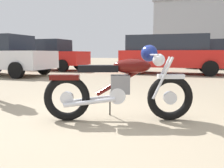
# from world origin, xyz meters

# --- Properties ---
(ground_plane) EXTENTS (80.00, 80.00, 0.00)m
(ground_plane) POSITION_xyz_m (0.00, 0.00, 0.00)
(ground_plane) COLOR gray
(vintage_motorcycle) EXTENTS (2.00, 0.95, 1.07)m
(vintage_motorcycle) POSITION_xyz_m (0.34, 0.21, 0.49)
(vintage_motorcycle) COLOR black
(vintage_motorcycle) RESTS_ON ground_plane
(blue_hatchback_right) EXTENTS (4.25, 2.02, 1.67)m
(blue_hatchback_right) POSITION_xyz_m (-6.05, 8.26, 0.84)
(blue_hatchback_right) COLOR black
(blue_hatchback_right) RESTS_ON ground_plane
(pale_sedan_back) EXTENTS (4.89, 2.44, 1.74)m
(pale_sedan_back) POSITION_xyz_m (3.22, 12.10, 0.94)
(pale_sedan_back) COLOR black
(pale_sedan_back) RESTS_ON ground_plane
(dark_sedan_left) EXTENTS (4.74, 2.06, 1.74)m
(dark_sedan_left) POSITION_xyz_m (0.49, 8.00, 0.94)
(dark_sedan_left) COLOR black
(dark_sedan_left) RESTS_ON ground_plane
(white_estate_far) EXTENTS (4.22, 1.95, 1.67)m
(white_estate_far) POSITION_xyz_m (-6.12, 4.95, 0.84)
(white_estate_far) COLOR black
(white_estate_far) RESTS_ON ground_plane
(industrial_building) EXTENTS (15.88, 10.71, 15.57)m
(industrial_building) POSITION_xyz_m (5.21, 28.62, 3.75)
(industrial_building) COLOR #9EA0A8
(industrial_building) RESTS_ON ground_plane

